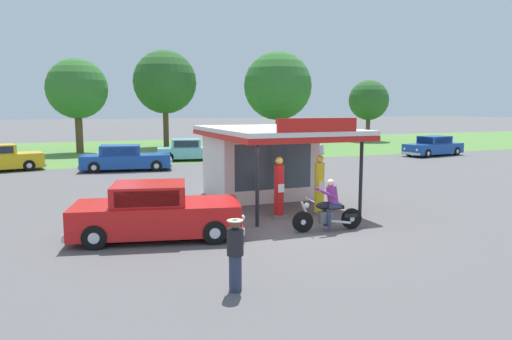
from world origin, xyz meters
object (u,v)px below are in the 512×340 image
object	(u,v)px
gas_pump_nearside	(279,190)
parked_car_back_row_far_right	(125,159)
parked_car_back_row_centre_right	(433,147)
bystander_standing_back_lot	(235,253)
motorcycle_with_rider	(329,209)
gas_pump_offside	(319,187)
parked_car_back_row_right	(190,151)
featured_classic_sedan	(156,213)
parked_car_back_row_centre	(288,148)
bystander_admiring_sedan	(226,163)

from	to	relation	value
gas_pump_nearside	parked_car_back_row_far_right	bearing A→B (deg)	104.24
parked_car_back_row_centre_right	bystander_standing_back_lot	bearing A→B (deg)	-138.87
motorcycle_with_rider	parked_car_back_row_centre_right	world-z (taller)	motorcycle_with_rider
gas_pump_offside	parked_car_back_row_right	world-z (taller)	gas_pump_offside
featured_classic_sedan	parked_car_back_row_centre	distance (m)	22.79
gas_pump_nearside	gas_pump_offside	size ratio (longest dim) A/B	1.00
gas_pump_nearside	bystander_standing_back_lot	distance (m)	6.55
parked_car_back_row_centre	parked_car_back_row_far_right	distance (m)	12.74
parked_car_back_row_centre	parked_car_back_row_centre_right	world-z (taller)	parked_car_back_row_centre_right
gas_pump_offside	parked_car_back_row_centre	world-z (taller)	gas_pump_offside
bystander_admiring_sedan	motorcycle_with_rider	bearing A→B (deg)	-91.00
bystander_standing_back_lot	gas_pump_nearside	bearing A→B (deg)	58.28
gas_pump_offside	motorcycle_with_rider	xyz separation A→B (m)	(-0.82, -2.10, -0.30)
motorcycle_with_rider	bystander_admiring_sedan	distance (m)	10.87
parked_car_back_row_right	bystander_standing_back_lot	distance (m)	24.31
gas_pump_nearside	bystander_admiring_sedan	bearing A→B (deg)	84.03
gas_pump_nearside	motorcycle_with_rider	xyz separation A→B (m)	(0.73, -2.10, -0.30)
parked_car_back_row_centre	parked_car_back_row_far_right	xyz separation A→B (m)	(-12.28, -3.42, 0.02)
gas_pump_offside	bystander_admiring_sedan	bearing A→B (deg)	94.11
parked_car_back_row_centre	parked_car_back_row_centre_right	bearing A→B (deg)	-16.09
featured_classic_sedan	parked_car_back_row_centre	xyz separation A→B (m)	(12.93, 18.76, -0.05)
parked_car_back_row_far_right	parked_car_back_row_right	xyz separation A→B (m)	(4.89, 3.94, -0.02)
parked_car_back_row_far_right	parked_car_back_row_centre_right	world-z (taller)	parked_car_back_row_centre_right
motorcycle_with_rider	parked_car_back_row_right	bearing A→B (deg)	88.54
featured_classic_sedan	parked_car_back_row_centre	world-z (taller)	featured_classic_sedan
gas_pump_offside	parked_car_back_row_far_right	xyz separation A→B (m)	(-5.19, 14.35, -0.26)
motorcycle_with_rider	parked_car_back_row_centre	size ratio (longest dim) A/B	0.42
motorcycle_with_rider	featured_classic_sedan	size ratio (longest dim) A/B	0.44
gas_pump_nearside	parked_car_back_row_far_right	distance (m)	14.80
gas_pump_nearside	bystander_admiring_sedan	world-z (taller)	gas_pump_nearside
motorcycle_with_rider	parked_car_back_row_centre_right	bearing A→B (deg)	41.42
featured_classic_sedan	parked_car_back_row_centre	bearing A→B (deg)	55.42
motorcycle_with_rider	bystander_admiring_sedan	bearing A→B (deg)	89.00
parked_car_back_row_centre	parked_car_back_row_centre_right	distance (m)	11.45
featured_classic_sedan	parked_car_back_row_right	size ratio (longest dim) A/B	0.99
bystander_admiring_sedan	bystander_standing_back_lot	xyz separation A→B (m)	(-4.36, -14.34, -0.07)
parked_car_back_row_centre_right	bystander_standing_back_lot	world-z (taller)	parked_car_back_row_centre_right
parked_car_back_row_centre	parked_car_back_row_right	world-z (taller)	parked_car_back_row_right
gas_pump_offside	motorcycle_with_rider	bearing A→B (deg)	-111.39
parked_car_back_row_centre	gas_pump_offside	bearing A→B (deg)	-111.76
parked_car_back_row_far_right	parked_car_back_row_right	world-z (taller)	same
parked_car_back_row_centre_right	bystander_admiring_sedan	bearing A→B (deg)	-162.73
bystander_admiring_sedan	bystander_standing_back_lot	size ratio (longest dim) A/B	1.09
gas_pump_offside	motorcycle_with_rider	size ratio (longest dim) A/B	0.93
featured_classic_sedan	gas_pump_offside	bearing A→B (deg)	9.68
parked_car_back_row_centre	featured_classic_sedan	bearing A→B (deg)	-124.58
bystander_standing_back_lot	featured_classic_sedan	bearing A→B (deg)	100.58
bystander_admiring_sedan	bystander_standing_back_lot	world-z (taller)	bystander_admiring_sedan
gas_pump_nearside	motorcycle_with_rider	bearing A→B (deg)	-70.88
featured_classic_sedan	motorcycle_with_rider	bearing A→B (deg)	-12.33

